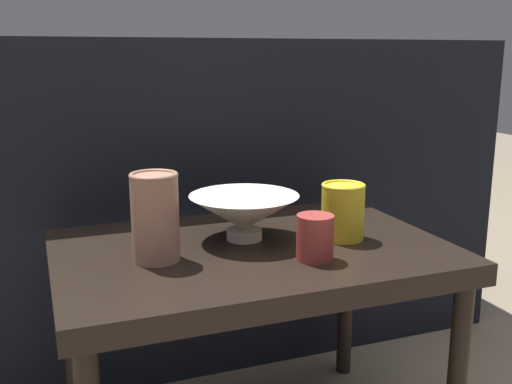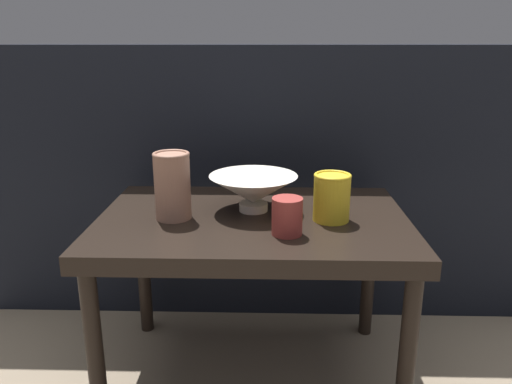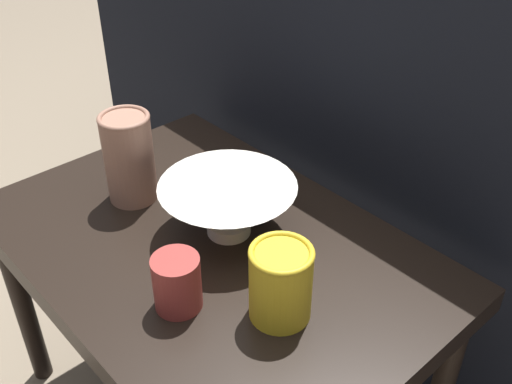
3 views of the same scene
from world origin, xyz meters
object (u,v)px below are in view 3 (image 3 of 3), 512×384
vase_textured_left (129,157)px  cup (177,283)px  vase_colorful_right (281,282)px  bowl (227,204)px

vase_textured_left → cup: vase_textured_left is taller
vase_colorful_right → cup: bearing=-138.8°
cup → bowl: bearing=117.0°
vase_textured_left → cup: (0.26, -0.09, -0.04)m
vase_colorful_right → vase_textured_left: bearing=179.4°
vase_colorful_right → cup: size_ratio=1.37×
bowl → cup: (0.08, -0.15, -0.01)m
vase_textured_left → vase_colorful_right: vase_textured_left is taller
vase_colorful_right → bowl: bearing=161.1°
bowl → cup: 0.17m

